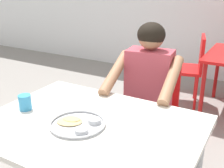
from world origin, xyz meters
The scene contains 6 objects.
table_foreground centered at (0.07, 0.02, 0.66)m, with size 1.19×0.89×0.73m.
thali_tray centered at (0.03, -0.02, 0.74)m, with size 0.31×0.31×0.03m.
drinking_cup centered at (-0.37, -0.02, 0.78)m, with size 0.08×0.08×0.09m.
chair_foreground centered at (0.09, 0.93, 0.51)m, with size 0.45×0.44×0.87m.
diner_foreground centered at (0.11, 0.70, 0.71)m, with size 0.53×0.58×1.18m.
chair_red_left centered at (0.07, 2.17, 0.50)m, with size 0.53×0.52×0.86m.
Camera 1 is at (0.84, -1.08, 1.47)m, focal length 44.51 mm.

